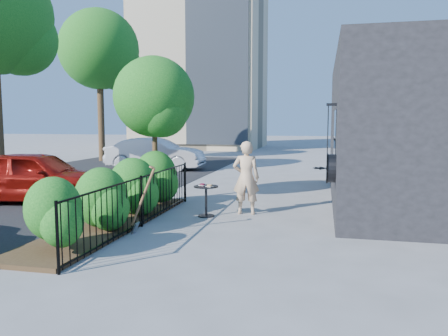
% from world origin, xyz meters
% --- Properties ---
extents(ground, '(120.00, 120.00, 0.00)m').
position_xyz_m(ground, '(0.00, 0.00, 0.00)').
color(ground, gray).
rests_on(ground, ground).
extents(shop_building, '(6.22, 9.00, 4.00)m').
position_xyz_m(shop_building, '(5.50, 4.50, 2.00)').
color(shop_building, black).
rests_on(shop_building, ground).
extents(fence, '(0.05, 6.05, 1.10)m').
position_xyz_m(fence, '(-1.50, 0.00, 0.56)').
color(fence, black).
rests_on(fence, ground).
extents(planting_bed, '(1.30, 6.00, 0.08)m').
position_xyz_m(planting_bed, '(-2.20, 0.00, 0.04)').
color(planting_bed, '#382616').
rests_on(planting_bed, ground).
extents(shrubs, '(1.10, 5.60, 1.24)m').
position_xyz_m(shrubs, '(-2.10, 0.10, 0.70)').
color(shrubs, '#135416').
rests_on(shrubs, ground).
extents(patio_tree, '(2.20, 2.20, 3.94)m').
position_xyz_m(patio_tree, '(-2.24, 2.76, 2.76)').
color(patio_tree, '#3F2B19').
rests_on(patio_tree, ground).
extents(street, '(9.00, 30.00, 0.01)m').
position_xyz_m(street, '(-7.00, 3.00, 0.00)').
color(street, black).
rests_on(street, ground).
extents(street_tree_far, '(4.40, 4.40, 8.28)m').
position_xyz_m(street_tree_far, '(-9.94, 13.96, 5.92)').
color(street_tree_far, '#3F2B19').
rests_on(street_tree_far, ground).
extents(cafe_table, '(0.58, 0.58, 0.78)m').
position_xyz_m(cafe_table, '(-0.43, 1.28, 0.50)').
color(cafe_table, black).
rests_on(cafe_table, ground).
extents(woman, '(0.68, 0.48, 1.77)m').
position_xyz_m(woman, '(0.44, 1.77, 0.88)').
color(woman, tan).
rests_on(woman, ground).
extents(shovel, '(0.54, 0.18, 1.40)m').
position_xyz_m(shovel, '(-1.26, -0.55, 0.62)').
color(shovel, brown).
rests_on(shovel, ground).
extents(car_red, '(4.43, 2.26, 1.44)m').
position_xyz_m(car_red, '(-5.47, 2.00, 0.72)').
color(car_red, maroon).
rests_on(car_red, ground).
extents(car_silver, '(4.57, 1.74, 1.49)m').
position_xyz_m(car_silver, '(-5.38, 10.49, 0.74)').
color(car_silver, silver).
rests_on(car_silver, ground).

